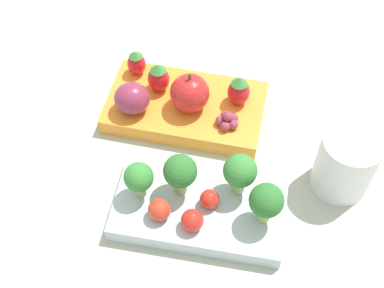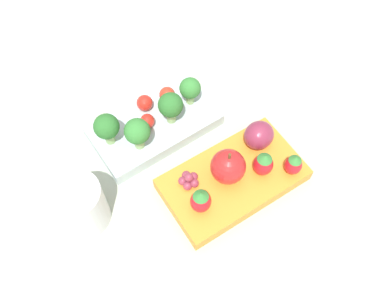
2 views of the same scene
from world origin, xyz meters
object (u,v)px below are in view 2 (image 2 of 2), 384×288
Objects in this scene: broccoli_floret_1 at (171,106)px; bento_box_savoury at (154,125)px; broccoli_floret_0 at (137,132)px; drinking_cup at (80,206)px; apple at (228,167)px; cherry_tomato_2 at (145,103)px; strawberry_2 at (201,201)px; strawberry_1 at (263,164)px; cherry_tomato_0 at (147,121)px; plum at (259,135)px; strawberry_0 at (294,164)px; broccoli_floret_3 at (107,127)px; broccoli_floret_2 at (190,89)px; bento_box_fruit at (233,179)px; cherry_tomato_1 at (167,95)px; grape_cluster at (189,180)px.

bento_box_savoury is at bearing 143.44° from broccoli_floret_1.
drinking_cup is at bearing -166.32° from broccoli_floret_0.
apple is (-0.00, -0.13, -0.01)m from broccoli_floret_1.
strawberry_2 reaches higher than cherry_tomato_2.
strawberry_2 reaches higher than bento_box_savoury.
strawberry_2 is (-0.11, 0.02, 0.00)m from strawberry_1.
cherry_tomato_0 is 0.49× the size of plum.
cherry_tomato_2 is at bearing 110.27° from strawberry_0.
plum is (0.11, -0.14, 0.01)m from cherry_tomato_0.
broccoli_floret_0 is at bearing 13.68° from drinking_cup.
broccoli_floret_0 is 1.01× the size of broccoli_floret_3.
broccoli_floret_2 reaches higher than strawberry_2.
bento_box_savoury is at bearing 99.16° from bento_box_fruit.
bento_box_savoury is 4.70× the size of strawberry_2.
cherry_tomato_1 is 0.67× the size of strawberry_0.
bento_box_savoury is 6.94× the size of grape_cluster.
plum is (0.07, 0.02, 0.03)m from bento_box_fruit.
bento_box_savoury is at bearing -3.73° from cherry_tomato_0.
broccoli_floret_3 is at bearing 118.98° from apple.
cherry_tomato_1 is 0.20m from strawberry_2.
apple reaches higher than cherry_tomato_2.
broccoli_floret_2 is at bearing -32.71° from cherry_tomato_2.
cherry_tomato_1 is at bearing 62.96° from strawberry_2.
strawberry_0 is at bearing -69.31° from broccoli_floret_1.
cherry_tomato_0 is 0.58× the size of strawberry_0.
strawberry_1 is at bearing -9.94° from strawberry_2.
broccoli_floret_1 is 1.27× the size of plum.
bento_box_savoury is at bearing 75.24° from grape_cluster.
broccoli_floret_1 reaches higher than bento_box_fruit.
strawberry_0 is 0.87× the size of strawberry_1.
grape_cluster is at bearing -132.94° from broccoli_floret_2.
broccoli_floret_2 reaches higher than plum.
strawberry_1 is 0.27m from drinking_cup.
broccoli_floret_1 is at bearing 61.81° from grape_cluster.
broccoli_floret_0 is (-0.04, -0.02, 0.05)m from bento_box_savoury.
bento_box_savoury is 0.18m from drinking_cup.
strawberry_2 is 0.54× the size of drinking_cup.
grape_cluster is (-0.06, -0.10, -0.03)m from broccoli_floret_1.
broccoli_floret_2 reaches higher than strawberry_0.
broccoli_floret_2 is at bearing 5.20° from broccoli_floret_0.
bento_box_savoury is 0.09m from broccoli_floret_3.
strawberry_2 is (-0.12, -0.15, -0.01)m from broccoli_floret_2.
bento_box_savoury is 5.41× the size of strawberry_0.
broccoli_floret_0 and broccoli_floret_3 have the same top height.
bento_box_savoury is at bearing 16.72° from drinking_cup.
strawberry_1 is at bearing -55.88° from broccoli_floret_0.
bento_box_savoury is 0.19m from strawberry_1.
broccoli_floret_0 is 0.13m from drinking_cup.
broccoli_floret_0 is 1.28× the size of plum.
bento_box_fruit is at bearing -62.73° from broccoli_floret_0.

